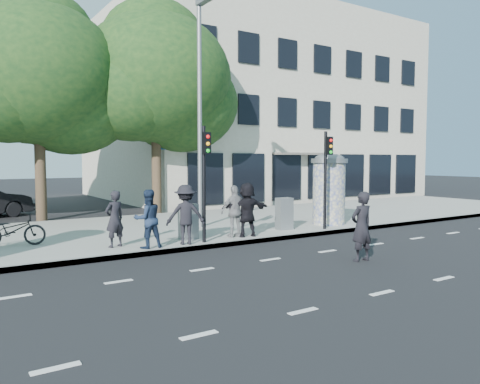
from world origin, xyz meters
TOP-DOWN VIEW (x-y plane):
  - ground at (0.00, 0.00)m, footprint 120.00×120.00m
  - sidewalk at (0.00, 7.50)m, footprint 40.00×8.00m
  - curb at (0.00, 3.55)m, footprint 40.00×0.10m
  - lane_dash_near at (0.00, -2.20)m, footprint 32.00×0.12m
  - lane_dash_far at (0.00, 1.40)m, footprint 32.00×0.12m
  - ad_column_right at (5.20, 4.70)m, footprint 1.36×1.36m
  - traffic_pole_near at (-0.60, 3.79)m, footprint 0.22×0.31m
  - traffic_pole_far at (4.20, 3.79)m, footprint 0.22×0.31m
  - street_lamp at (0.80, 6.63)m, footprint 0.25×0.93m
  - tree_near_left at (-3.50, 12.70)m, footprint 6.80×6.80m
  - tree_center at (1.50, 12.30)m, footprint 7.00×7.00m
  - building at (12.00, 19.99)m, footprint 20.30×15.85m
  - ped_b at (-3.05, 4.53)m, footprint 0.66×0.53m
  - ped_c at (-2.34, 3.88)m, footprint 0.79×0.62m
  - ped_d at (-1.20, 3.85)m, footprint 1.25×0.97m
  - ped_e at (0.65, 4.11)m, footprint 1.00×0.63m
  - ped_f at (1.03, 4.02)m, footprint 1.65×0.78m
  - man_road at (1.84, 0.01)m, footprint 0.66×0.45m
  - bicycle at (-5.41, 6.22)m, footprint 0.91×1.80m
  - cabinet_left at (-0.75, 4.56)m, footprint 0.57×0.45m
  - cabinet_right at (2.93, 4.52)m, footprint 0.56×0.43m

SIDE VIEW (x-z plane):
  - ground at x=0.00m, z-range 0.00..0.00m
  - lane_dash_near at x=0.00m, z-range 0.00..0.01m
  - lane_dash_far at x=0.00m, z-range 0.00..0.01m
  - sidewalk at x=0.00m, z-range 0.00..0.15m
  - curb at x=0.00m, z-range -0.01..0.15m
  - bicycle at x=-5.41m, z-range 0.15..1.05m
  - cabinet_left at x=-0.75m, z-range 0.15..1.23m
  - cabinet_right at x=2.93m, z-range 0.15..1.25m
  - man_road at x=1.84m, z-range 0.00..1.77m
  - ped_b at x=-3.05m, z-range 0.15..1.73m
  - ped_c at x=-2.34m, z-range 0.15..1.77m
  - ped_e at x=0.65m, z-range 0.15..1.78m
  - ped_d at x=-1.20m, z-range 0.15..1.86m
  - ped_f at x=1.03m, z-range 0.15..1.86m
  - ad_column_right at x=5.20m, z-range 0.21..2.86m
  - traffic_pole_near at x=-0.60m, z-range 0.53..3.93m
  - traffic_pole_far at x=4.20m, z-range 0.53..3.93m
  - street_lamp at x=0.80m, z-range 0.79..8.79m
  - building at x=12.00m, z-range -0.01..11.99m
  - tree_near_left at x=-3.50m, z-range 1.58..10.55m
  - tree_center at x=1.50m, z-range 1.66..10.96m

